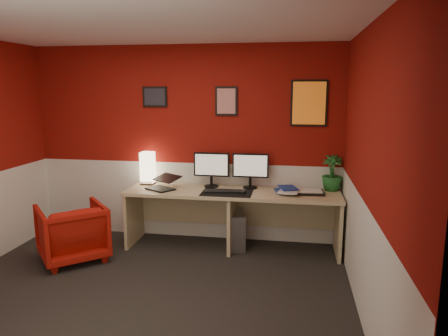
% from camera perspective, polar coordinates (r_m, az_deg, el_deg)
% --- Properties ---
extents(ground, '(4.00, 3.50, 0.01)m').
position_cam_1_polar(ground, '(4.23, -11.27, -16.99)').
color(ground, black).
rests_on(ground, ground).
extents(ceiling, '(4.00, 3.50, 0.01)m').
position_cam_1_polar(ceiling, '(3.79, -12.72, 18.81)').
color(ceiling, white).
rests_on(ceiling, ground).
extents(wall_back, '(4.00, 0.01, 2.50)m').
position_cam_1_polar(wall_back, '(5.46, -5.29, 3.31)').
color(wall_back, maroon).
rests_on(wall_back, ground).
extents(wall_front, '(4.00, 0.01, 2.50)m').
position_cam_1_polar(wall_front, '(2.33, -27.89, -8.11)').
color(wall_front, maroon).
rests_on(wall_front, ground).
extents(wall_right, '(0.01, 3.50, 2.50)m').
position_cam_1_polar(wall_right, '(3.61, 19.14, -1.07)').
color(wall_right, maroon).
rests_on(wall_right, ground).
extents(wainscot_back, '(4.00, 0.01, 1.00)m').
position_cam_1_polar(wainscot_back, '(5.60, -5.17, -4.33)').
color(wainscot_back, silver).
rests_on(wainscot_back, ground).
extents(wainscot_right, '(0.01, 3.50, 1.00)m').
position_cam_1_polar(wainscot_right, '(3.82, 18.37, -12.14)').
color(wainscot_right, silver).
rests_on(wainscot_right, ground).
extents(desk, '(2.60, 0.65, 0.73)m').
position_cam_1_polar(desk, '(5.19, 1.10, -7.06)').
color(desk, tan).
rests_on(desk, ground).
extents(shoji_lamp, '(0.16, 0.16, 0.40)m').
position_cam_1_polar(shoji_lamp, '(5.51, -10.34, -0.12)').
color(shoji_lamp, '#FFE5B2').
rests_on(shoji_lamp, desk).
extents(laptop, '(0.40, 0.37, 0.22)m').
position_cam_1_polar(laptop, '(5.19, -8.70, -1.74)').
color(laptop, black).
rests_on(laptop, desk).
extents(monitor_left, '(0.45, 0.06, 0.58)m').
position_cam_1_polar(monitor_left, '(5.25, -1.74, 0.51)').
color(monitor_left, black).
rests_on(monitor_left, desk).
extents(monitor_right, '(0.45, 0.06, 0.58)m').
position_cam_1_polar(monitor_right, '(5.19, 3.61, 0.37)').
color(monitor_right, black).
rests_on(monitor_right, desk).
extents(desk_mat, '(0.60, 0.38, 0.01)m').
position_cam_1_polar(desk_mat, '(4.99, 0.38, -3.41)').
color(desk_mat, black).
rests_on(desk_mat, desk).
extents(keyboard, '(0.43, 0.19, 0.02)m').
position_cam_1_polar(keyboard, '(5.02, -0.27, -3.17)').
color(keyboard, black).
rests_on(keyboard, desk_mat).
extents(mouse, '(0.07, 0.10, 0.03)m').
position_cam_1_polar(mouse, '(4.95, 2.56, -3.32)').
color(mouse, black).
rests_on(mouse, desk_mat).
extents(book_bottom, '(0.25, 0.30, 0.02)m').
position_cam_1_polar(book_bottom, '(5.06, 7.02, -3.18)').
color(book_bottom, navy).
rests_on(book_bottom, desk).
extents(book_middle, '(0.29, 0.35, 0.02)m').
position_cam_1_polar(book_middle, '(5.02, 7.64, -2.98)').
color(book_middle, silver).
rests_on(book_middle, book_bottom).
extents(book_top, '(0.26, 0.30, 0.02)m').
position_cam_1_polar(book_top, '(5.01, 7.62, -2.75)').
color(book_top, navy).
rests_on(book_top, book_middle).
extents(zen_tray, '(0.37, 0.27, 0.03)m').
position_cam_1_polar(zen_tray, '(5.06, 11.47, -3.27)').
color(zen_tray, black).
rests_on(zen_tray, desk).
extents(potted_plant, '(0.27, 0.27, 0.43)m').
position_cam_1_polar(potted_plant, '(5.24, 14.49, -0.65)').
color(potted_plant, '#19591E').
rests_on(potted_plant, desk).
extents(pc_tower, '(0.30, 0.48, 0.45)m').
position_cam_1_polar(pc_tower, '(5.28, 1.62, -8.36)').
color(pc_tower, '#99999E').
rests_on(pc_tower, ground).
extents(armchair, '(1.00, 1.00, 0.66)m').
position_cam_1_polar(armchair, '(5.18, -19.96, -8.21)').
color(armchair, '#A6150B').
rests_on(armchair, ground).
extents(art_left, '(0.32, 0.02, 0.26)m').
position_cam_1_polar(art_left, '(5.51, -9.38, 9.54)').
color(art_left, black).
rests_on(art_left, wall_back).
extents(art_center, '(0.28, 0.02, 0.36)m').
position_cam_1_polar(art_center, '(5.29, 0.32, 9.09)').
color(art_center, red).
rests_on(art_center, wall_back).
extents(art_right, '(0.44, 0.02, 0.56)m').
position_cam_1_polar(art_right, '(5.23, 11.50, 8.64)').
color(art_right, orange).
rests_on(art_right, wall_back).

